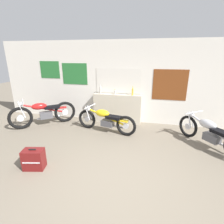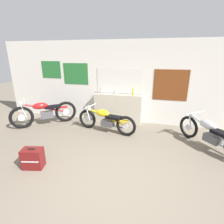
{
  "view_description": "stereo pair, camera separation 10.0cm",
  "coord_description": "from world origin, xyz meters",
  "px_view_note": "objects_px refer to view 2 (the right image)",
  "views": [
    {
      "loc": [
        0.53,
        -2.64,
        2.32
      ],
      "look_at": [
        -0.55,
        2.16,
        0.7
      ],
      "focal_mm": 28.0,
      "sensor_mm": 36.0,
      "label": 1
    },
    {
      "loc": [
        0.63,
        -2.62,
        2.32
      ],
      "look_at": [
        -0.55,
        2.16,
        0.7
      ],
      "focal_mm": 28.0,
      "sensor_mm": 36.0,
      "label": 2
    }
  ],
  "objects_px": {
    "motorcycle_red": "(45,113)",
    "motorcycle_silver": "(211,134)",
    "bottle_center": "(133,91)",
    "hard_case_darkred": "(33,158)",
    "bottle_leftmost": "(101,90)",
    "motorcycle_yellow": "(106,120)",
    "bottle_left_center": "(115,92)"
  },
  "relations": [
    {
      "from": "motorcycle_red",
      "to": "motorcycle_silver",
      "type": "bearing_deg",
      "value": -4.79
    },
    {
      "from": "motorcycle_silver",
      "to": "motorcycle_red",
      "type": "height_order",
      "value": "motorcycle_red"
    },
    {
      "from": "bottle_center",
      "to": "hard_case_darkred",
      "type": "height_order",
      "value": "bottle_center"
    },
    {
      "from": "bottle_center",
      "to": "motorcycle_red",
      "type": "relative_size",
      "value": 0.18
    },
    {
      "from": "motorcycle_silver",
      "to": "bottle_leftmost",
      "type": "bearing_deg",
      "value": 158.69
    },
    {
      "from": "motorcycle_silver",
      "to": "motorcycle_yellow",
      "type": "bearing_deg",
      "value": 172.78
    },
    {
      "from": "bottle_leftmost",
      "to": "motorcycle_silver",
      "type": "height_order",
      "value": "bottle_leftmost"
    },
    {
      "from": "bottle_leftmost",
      "to": "bottle_center",
      "type": "distance_m",
      "value": 1.14
    },
    {
      "from": "bottle_left_center",
      "to": "motorcycle_red",
      "type": "distance_m",
      "value": 2.52
    },
    {
      "from": "bottle_leftmost",
      "to": "motorcycle_red",
      "type": "bearing_deg",
      "value": -154.01
    },
    {
      "from": "motorcycle_silver",
      "to": "motorcycle_red",
      "type": "bearing_deg",
      "value": 175.21
    },
    {
      "from": "bottle_left_center",
      "to": "motorcycle_yellow",
      "type": "bearing_deg",
      "value": -96.51
    },
    {
      "from": "motorcycle_yellow",
      "to": "bottle_center",
      "type": "bearing_deg",
      "value": 50.16
    },
    {
      "from": "motorcycle_yellow",
      "to": "motorcycle_red",
      "type": "bearing_deg",
      "value": 178.43
    },
    {
      "from": "motorcycle_red",
      "to": "hard_case_darkred",
      "type": "xyz_separation_m",
      "value": [
        1.18,
        -2.22,
        -0.22
      ]
    },
    {
      "from": "bottle_leftmost",
      "to": "motorcycle_red",
      "type": "height_order",
      "value": "bottle_leftmost"
    },
    {
      "from": "motorcycle_silver",
      "to": "bottle_left_center",
      "type": "bearing_deg",
      "value": 155.58
    },
    {
      "from": "bottle_left_center",
      "to": "motorcycle_yellow",
      "type": "relative_size",
      "value": 0.09
    },
    {
      "from": "bottle_center",
      "to": "motorcycle_silver",
      "type": "bearing_deg",
      "value": -29.6
    },
    {
      "from": "bottle_leftmost",
      "to": "hard_case_darkred",
      "type": "relative_size",
      "value": 0.63
    },
    {
      "from": "bottle_leftmost",
      "to": "hard_case_darkred",
      "type": "distance_m",
      "value": 3.27
    },
    {
      "from": "bottle_left_center",
      "to": "bottle_center",
      "type": "xyz_separation_m",
      "value": [
        0.62,
        -0.03,
        0.06
      ]
    },
    {
      "from": "bottle_leftmost",
      "to": "motorcycle_red",
      "type": "distance_m",
      "value": 2.09
    },
    {
      "from": "motorcycle_silver",
      "to": "hard_case_darkred",
      "type": "bearing_deg",
      "value": -155.2
    },
    {
      "from": "bottle_center",
      "to": "motorcycle_red",
      "type": "xyz_separation_m",
      "value": [
        -2.9,
        -0.8,
        -0.71
      ]
    },
    {
      "from": "bottle_center",
      "to": "motorcycle_yellow",
      "type": "height_order",
      "value": "bottle_center"
    },
    {
      "from": "bottle_center",
      "to": "hard_case_darkred",
      "type": "distance_m",
      "value": 3.6
    },
    {
      "from": "bottle_center",
      "to": "motorcycle_red",
      "type": "height_order",
      "value": "bottle_center"
    },
    {
      "from": "bottle_leftmost",
      "to": "bottle_left_center",
      "type": "bearing_deg",
      "value": -2.94
    },
    {
      "from": "bottle_center",
      "to": "motorcycle_silver",
      "type": "height_order",
      "value": "bottle_center"
    },
    {
      "from": "motorcycle_silver",
      "to": "motorcycle_yellow",
      "type": "xyz_separation_m",
      "value": [
        -2.87,
        0.36,
        -0.01
      ]
    },
    {
      "from": "bottle_left_center",
      "to": "bottle_center",
      "type": "relative_size",
      "value": 0.56
    }
  ]
}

